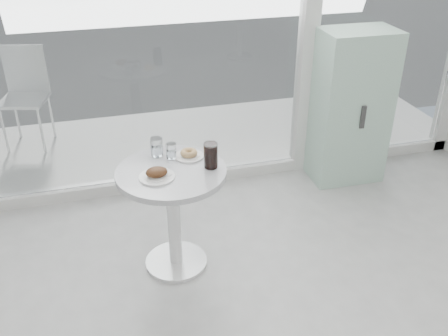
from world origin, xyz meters
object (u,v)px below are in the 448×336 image
object	(u,v)px
mint_cabinet	(350,108)
cola_glass	(211,156)
main_table	(173,199)
patio_chair	(25,90)
water_tumbler_b	(171,152)
plate_fritter	(157,174)
water_tumbler_a	(157,148)
plate_donut	(189,154)

from	to	relation	value
mint_cabinet	cola_glass	world-z (taller)	mint_cabinet
main_table	patio_chair	size ratio (longest dim) A/B	0.78
patio_chair	cola_glass	world-z (taller)	patio_chair
patio_chair	water_tumbler_b	world-z (taller)	patio_chair
patio_chair	water_tumbler_b	xyz separation A→B (m)	(1.11, -2.09, 0.21)
plate_fritter	mint_cabinet	bearing A→B (deg)	26.42
cola_glass	water_tumbler_b	bearing A→B (deg)	140.01
water_tumbler_b	water_tumbler_a	bearing A→B (deg)	144.82
main_table	water_tumbler_a	distance (m)	0.36
plate_donut	main_table	bearing A→B (deg)	-135.47
cola_glass	patio_chair	bearing A→B (deg)	120.26
plate_fritter	water_tumbler_a	world-z (taller)	water_tumbler_a
mint_cabinet	main_table	bearing A→B (deg)	-153.06
main_table	water_tumbler_b	world-z (taller)	water_tumbler_b
water_tumbler_b	cola_glass	world-z (taller)	cola_glass
water_tumbler_b	main_table	bearing A→B (deg)	-101.49
patio_chair	plate_fritter	world-z (taller)	patio_chair
plate_fritter	plate_donut	size ratio (longest dim) A/B	1.15
plate_donut	cola_glass	world-z (taller)	cola_glass
plate_donut	plate_fritter	bearing A→B (deg)	-138.86
patio_chair	cola_glass	bearing A→B (deg)	-45.75
water_tumbler_a	cola_glass	xyz separation A→B (m)	(0.31, -0.25, 0.02)
mint_cabinet	plate_donut	distance (m)	1.74
patio_chair	plate_donut	bearing A→B (deg)	-45.88
plate_donut	water_tumbler_a	distance (m)	0.22
mint_cabinet	water_tumbler_a	xyz separation A→B (m)	(-1.79, -0.62, 0.15)
main_table	patio_chair	world-z (taller)	patio_chair
main_table	plate_fritter	world-z (taller)	plate_fritter
mint_cabinet	water_tumbler_b	xyz separation A→B (m)	(-1.70, -0.68, 0.14)
patio_chair	main_table	bearing A→B (deg)	-50.56
main_table	patio_chair	distance (m)	2.50
mint_cabinet	water_tumbler_b	world-z (taller)	mint_cabinet
plate_fritter	cola_glass	world-z (taller)	cola_glass
plate_fritter	water_tumbler_b	xyz separation A→B (m)	(0.13, 0.23, 0.02)
main_table	plate_fritter	xyz separation A→B (m)	(-0.10, -0.07, 0.25)
cola_glass	plate_fritter	bearing A→B (deg)	-173.47
main_table	plate_donut	world-z (taller)	plate_donut
cola_glass	mint_cabinet	bearing A→B (deg)	30.49
plate_fritter	plate_donut	xyz separation A→B (m)	(0.25, 0.22, -0.01)
plate_fritter	water_tumbler_a	bearing A→B (deg)	81.53
water_tumbler_b	plate_donut	bearing A→B (deg)	-7.03
water_tumbler_b	cola_glass	bearing A→B (deg)	-39.99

